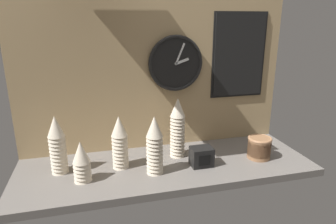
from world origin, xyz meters
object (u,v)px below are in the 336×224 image
object	(u,v)px
cup_stack_left	(82,162)
bowl_stack_far_right	(259,147)
cup_stack_far_left	(57,145)
cup_stack_center_left	(120,142)
wall_clock	(176,63)
menu_board	(239,56)
napkin_dispenser	(202,157)
cup_stack_center	(155,145)
cup_stack_center_right	(178,128)

from	to	relation	value
cup_stack_left	bowl_stack_far_right	size ratio (longest dim) A/B	1.55
cup_stack_left	cup_stack_far_left	world-z (taller)	cup_stack_far_left
cup_stack_center_left	bowl_stack_far_right	size ratio (longest dim) A/B	2.14
cup_stack_left	wall_clock	world-z (taller)	wall_clock
menu_board	napkin_dispenser	bearing A→B (deg)	-137.81
bowl_stack_far_right	napkin_dispenser	xyz separation A→B (m)	(-0.35, -0.01, -0.01)
cup_stack_left	cup_stack_center	world-z (taller)	cup_stack_center
cup_stack_center	napkin_dispenser	distance (m)	0.28
cup_stack_center	napkin_dispenser	bearing A→B (deg)	3.50
cup_stack_center_left	menu_board	bearing A→B (deg)	16.15
cup_stack_center_right	bowl_stack_far_right	bearing A→B (deg)	-17.73
cup_stack_left	cup_stack_far_left	distance (m)	0.17
cup_stack_far_left	wall_clock	xyz separation A→B (m)	(0.68, 0.19, 0.36)
cup_stack_center_left	menu_board	xyz separation A→B (m)	(0.78, 0.22, 0.40)
wall_clock	cup_stack_center_left	bearing A→B (deg)	-149.45
menu_board	cup_stack_center_left	bearing A→B (deg)	-163.85
cup_stack_far_left	cup_stack_center_left	bearing A→B (deg)	-3.97
napkin_dispenser	bowl_stack_far_right	bearing A→B (deg)	1.18
cup_stack_left	napkin_dispenser	distance (m)	0.62
cup_stack_left	napkin_dispenser	size ratio (longest dim) A/B	1.77
cup_stack_center_left	bowl_stack_far_right	bearing A→B (deg)	-6.14
cup_stack_center_left	cup_stack_far_left	distance (m)	0.31
cup_stack_left	menu_board	xyz separation A→B (m)	(0.97, 0.32, 0.44)
cup_stack_center_left	cup_stack_center_right	world-z (taller)	cup_stack_center_right
cup_stack_center_left	wall_clock	distance (m)	0.56
wall_clock	napkin_dispenser	xyz separation A→B (m)	(0.06, -0.31, -0.46)
cup_stack_center_right	menu_board	world-z (taller)	menu_board
menu_board	napkin_dispenser	distance (m)	0.68
cup_stack_center_left	bowl_stack_far_right	world-z (taller)	cup_stack_center_left
bowl_stack_far_right	cup_stack_far_left	bearing A→B (deg)	174.48
cup_stack_left	cup_stack_center_right	size ratio (longest dim) A/B	0.60
cup_stack_center_right	wall_clock	world-z (taller)	wall_clock
cup_stack_center_left	napkin_dispenser	size ratio (longest dim) A/B	2.45
cup_stack_far_left	napkin_dispenser	world-z (taller)	cup_stack_far_left
cup_stack_far_left	cup_stack_center_right	bearing A→B (deg)	3.27
bowl_stack_far_right	napkin_dispenser	bearing A→B (deg)	-178.82
cup_stack_center	cup_stack_center_left	bearing A→B (deg)	146.96
cup_stack_left	wall_clock	distance (m)	0.76
napkin_dispenser	menu_board	bearing A→B (deg)	42.19
cup_stack_center	menu_board	xyz separation A→B (m)	(0.61, 0.33, 0.39)
menu_board	bowl_stack_far_right	bearing A→B (deg)	-89.17
cup_stack_far_left	cup_stack_center	bearing A→B (deg)	-15.13
cup_stack_center_right	cup_stack_center	bearing A→B (deg)	-135.64
bowl_stack_far_right	cup_stack_center	bearing A→B (deg)	-177.83
cup_stack_center	wall_clock	world-z (taller)	wall_clock
cup_stack_far_left	wall_clock	bearing A→B (deg)	15.99
cup_stack_left	napkin_dispenser	bearing A→B (deg)	0.67
cup_stack_left	cup_stack_far_left	size ratio (longest dim) A/B	0.68
cup_stack_center	cup_stack_center_right	bearing A→B (deg)	44.36
menu_board	cup_stack_center	bearing A→B (deg)	-151.48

